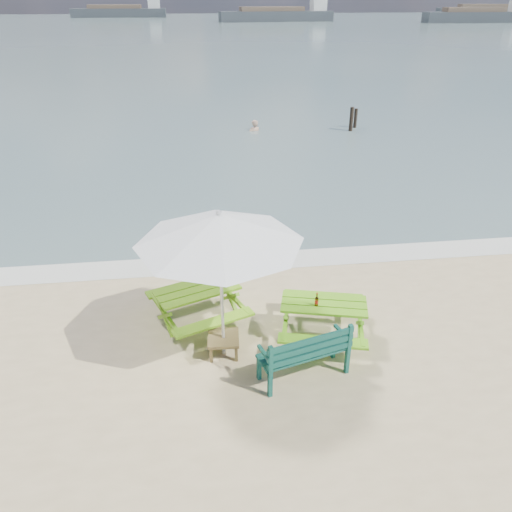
{
  "coord_description": "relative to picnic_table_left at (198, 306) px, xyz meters",
  "views": [
    {
      "loc": [
        -1.11,
        -6.05,
        5.84
      ],
      "look_at": [
        0.06,
        3.0,
        1.0
      ],
      "focal_mm": 35.0,
      "sensor_mm": 36.0,
      "label": 1
    }
  ],
  "objects": [
    {
      "name": "cargo_ships",
      "position": [
        54.93,
        120.22,
        0.82
      ],
      "size": [
        157.43,
        39.75,
        4.4
      ],
      "color": "#33383D",
      "rests_on": "ground"
    },
    {
      "name": "side_table",
      "position": [
        0.42,
        -1.06,
        -0.18
      ],
      "size": [
        0.59,
        0.59,
        0.36
      ],
      "color": "brown",
      "rests_on": "ground"
    },
    {
      "name": "swimmer",
      "position": [
        3.04,
        15.31,
        -0.71
      ],
      "size": [
        0.71,
        0.57,
        1.69
      ],
      "color": "tan",
      "rests_on": "ground"
    },
    {
      "name": "beer_bottle",
      "position": [
        2.16,
        -0.84,
        0.47
      ],
      "size": [
        0.07,
        0.07,
        0.26
      ],
      "color": "#8B5214",
      "rests_on": "picnic_table_right"
    },
    {
      "name": "sea",
      "position": [
        1.19,
        82.76,
        -0.36
      ],
      "size": [
        300.0,
        300.0,
        0.0
      ],
      "primitive_type": "plane",
      "color": "slate",
      "rests_on": "ground"
    },
    {
      "name": "foam_strip",
      "position": [
        1.19,
        2.36,
        -0.36
      ],
      "size": [
        22.0,
        0.9,
        0.01
      ],
      "primitive_type": "cube",
      "color": "silver",
      "rests_on": "ground"
    },
    {
      "name": "park_bench",
      "position": [
        1.73,
        -1.82,
        -0.07
      ],
      "size": [
        1.64,
        0.93,
        0.96
      ],
      "color": "#10453B",
      "rests_on": "ground"
    },
    {
      "name": "picnic_table_right",
      "position": [
        2.32,
        -0.78,
        -0.0
      ],
      "size": [
        1.96,
        2.09,
        0.75
      ],
      "color": "#65AF1A",
      "rests_on": "ground"
    },
    {
      "name": "patio_umbrella",
      "position": [
        0.42,
        -1.06,
        2.14
      ],
      "size": [
        2.97,
        2.97,
        2.76
      ],
      "color": "silver",
      "rests_on": "ground"
    },
    {
      "name": "mooring_pilings",
      "position": [
        7.72,
        14.88,
        0.05
      ],
      "size": [
        0.57,
        0.77,
        1.31
      ],
      "color": "black",
      "rests_on": "ground"
    },
    {
      "name": "picnic_table_left",
      "position": [
        0.0,
        0.0,
        0.0
      ],
      "size": [
        2.13,
        2.23,
        0.76
      ],
      "color": "#6DAA19",
      "rests_on": "ground"
    }
  ]
}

